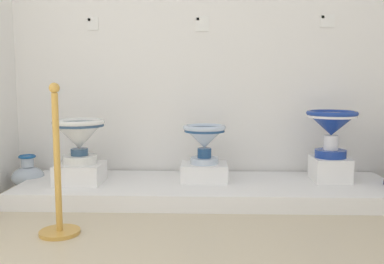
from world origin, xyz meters
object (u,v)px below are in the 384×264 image
(plinth_block_slender_white, at_px, (330,169))
(decorative_vase_corner, at_px, (28,176))
(info_placard_first, at_px, (93,24))
(info_placard_second, at_px, (202,24))
(antique_toilet_tall_cobalt, at_px, (79,135))
(antique_toilet_pale_glazed, at_px, (204,138))
(plinth_block_pale_glazed, at_px, (204,172))
(stanchion_post_near_left, at_px, (58,191))
(antique_toilet_slender_white, at_px, (332,125))
(plinth_block_tall_cobalt, at_px, (80,173))
(info_placard_third, at_px, (327,21))

(plinth_block_slender_white, height_order, decorative_vase_corner, plinth_block_slender_white)
(info_placard_first, distance_m, info_placard_second, 0.98)
(antique_toilet_tall_cobalt, relative_size, antique_toilet_pale_glazed, 1.17)
(antique_toilet_tall_cobalt, bearing_deg, plinth_block_slender_white, 4.27)
(plinth_block_pale_glazed, bearing_deg, antique_toilet_tall_cobalt, -172.80)
(decorative_vase_corner, distance_m, stanchion_post_near_left, 1.23)
(antique_toilet_pale_glazed, xyz_separation_m, antique_toilet_slender_white, (1.05, 0.03, 0.11))
(antique_toilet_tall_cobalt, height_order, plinth_block_slender_white, antique_toilet_tall_cobalt)
(antique_toilet_pale_glazed, bearing_deg, info_placard_second, 93.86)
(antique_toilet_tall_cobalt, relative_size, stanchion_post_near_left, 0.44)
(plinth_block_tall_cobalt, distance_m, antique_toilet_pale_glazed, 1.05)
(plinth_block_tall_cobalt, distance_m, plinth_block_pale_glazed, 1.02)
(antique_toilet_tall_cobalt, height_order, info_placard_first, info_placard_first)
(plinth_block_pale_glazed, relative_size, info_placard_third, 3.02)
(antique_toilet_slender_white, bearing_deg, info_placard_third, 84.48)
(info_placard_third, relative_size, decorative_vase_corner, 0.41)
(decorative_vase_corner, bearing_deg, antique_toilet_tall_cobalt, -23.09)
(antique_toilet_pale_glazed, bearing_deg, plinth_block_pale_glazed, 63.43)
(antique_toilet_pale_glazed, distance_m, plinth_block_slender_white, 1.08)
(plinth_block_tall_cobalt, xyz_separation_m, info_placard_third, (2.09, 0.51, 1.28))
(antique_toilet_tall_cobalt, distance_m, plinth_block_slender_white, 2.08)
(info_placard_first, xyz_separation_m, info_placard_second, (0.98, 0.00, -0.00))
(stanchion_post_near_left, bearing_deg, info_placard_second, 56.81)
(plinth_block_slender_white, height_order, info_placard_first, info_placard_first)
(plinth_block_tall_cobalt, height_order, antique_toilet_slender_white, antique_toilet_slender_white)
(antique_toilet_slender_white, distance_m, stanchion_post_near_left, 2.19)
(plinth_block_pale_glazed, relative_size, stanchion_post_near_left, 0.41)
(info_placard_first, bearing_deg, plinth_block_tall_cobalt, -89.78)
(info_placard_third, bearing_deg, antique_toilet_tall_cobalt, -166.16)
(plinth_block_tall_cobalt, bearing_deg, antique_toilet_tall_cobalt, 0.00)
(antique_toilet_pale_glazed, height_order, stanchion_post_near_left, stanchion_post_near_left)
(antique_toilet_tall_cobalt, bearing_deg, plinth_block_tall_cobalt, 0.00)
(antique_toilet_tall_cobalt, height_order, info_placard_second, info_placard_second)
(antique_toilet_tall_cobalt, xyz_separation_m, antique_toilet_pale_glazed, (1.01, 0.13, -0.03))
(plinth_block_pale_glazed, relative_size, info_placard_second, 2.80)
(info_placard_first, relative_size, decorative_vase_corner, 0.37)
(plinth_block_pale_glazed, distance_m, antique_toilet_pale_glazed, 0.29)
(info_placard_first, xyz_separation_m, stanchion_post_near_left, (0.11, -1.33, -1.19))
(plinth_block_pale_glazed, height_order, antique_toilet_slender_white, antique_toilet_slender_white)
(decorative_vase_corner, bearing_deg, info_placard_third, 6.28)
(plinth_block_tall_cobalt, distance_m, antique_toilet_tall_cobalt, 0.31)
(plinth_block_pale_glazed, bearing_deg, stanchion_post_near_left, -133.53)
(antique_toilet_tall_cobalt, relative_size, info_placard_second, 3.03)
(antique_toilet_pale_glazed, bearing_deg, stanchion_post_near_left, -133.53)
(plinth_block_slender_white, xyz_separation_m, decorative_vase_corner, (-2.58, 0.07, -0.09))
(plinth_block_pale_glazed, xyz_separation_m, stanchion_post_near_left, (-0.90, -0.94, 0.08))
(plinth_block_tall_cobalt, height_order, plinth_block_slender_white, plinth_block_slender_white)
(info_placard_second, relative_size, info_placard_third, 1.08)
(info_placard_third, bearing_deg, antique_toilet_slender_white, -95.52)
(antique_toilet_tall_cobalt, bearing_deg, info_placard_second, 27.65)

